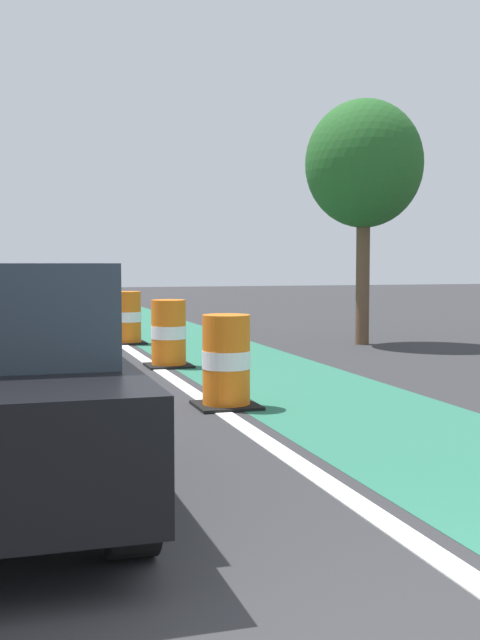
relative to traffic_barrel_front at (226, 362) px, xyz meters
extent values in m
cube|color=#286B51|center=(1.36, 5.98, -0.53)|extent=(2.50, 80.00, 0.01)
cube|color=silver|center=(-0.14, 5.98, -0.53)|extent=(0.20, 80.00, 0.01)
cylinder|color=black|center=(-1.83, -1.85, -0.19)|extent=(0.28, 0.68, 0.68)
cylinder|color=black|center=(-1.84, -4.39, -0.19)|extent=(0.28, 0.68, 0.68)
cylinder|color=orange|center=(0.00, 0.00, -0.28)|extent=(0.56, 0.56, 0.42)
cylinder|color=white|center=(0.00, 0.00, 0.03)|extent=(0.57, 0.57, 0.21)
cylinder|color=orange|center=(0.00, 0.00, 0.35)|extent=(0.56, 0.56, 0.42)
cube|color=black|center=(0.00, 0.00, -0.51)|extent=(0.73, 0.73, 0.04)
cylinder|color=orange|center=(0.09, 3.74, -0.28)|extent=(0.56, 0.56, 0.42)
cylinder|color=white|center=(0.09, 3.74, 0.03)|extent=(0.57, 0.57, 0.21)
cylinder|color=orange|center=(0.09, 3.74, 0.35)|extent=(0.56, 0.56, 0.42)
cube|color=black|center=(0.09, 3.74, -0.51)|extent=(0.73, 0.73, 0.04)
cylinder|color=orange|center=(0.01, 7.55, -0.28)|extent=(0.56, 0.56, 0.42)
cylinder|color=white|center=(0.01, 7.55, 0.03)|extent=(0.57, 0.57, 0.21)
cylinder|color=orange|center=(0.01, 7.55, 0.35)|extent=(0.56, 0.56, 0.42)
cube|color=black|center=(0.01, 7.55, -0.51)|extent=(0.73, 0.73, 0.04)
cylinder|color=brown|center=(4.64, 6.05, 0.77)|extent=(0.28, 0.28, 2.60)
ellipsoid|color=#235B23|center=(4.64, 6.05, 3.17)|extent=(2.40, 2.40, 2.60)
camera|label=1|loc=(-2.53, -8.91, 1.18)|focal=44.73mm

